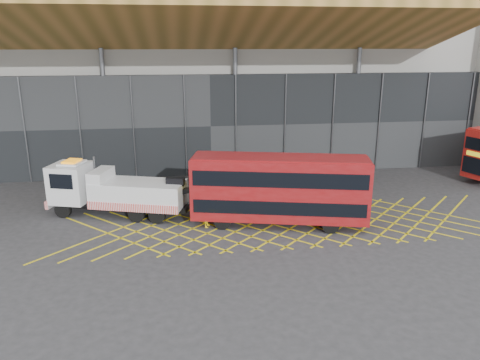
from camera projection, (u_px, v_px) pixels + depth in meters
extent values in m
plane|color=#2D2C2F|center=(192.00, 229.00, 27.16)|extent=(120.00, 120.00, 0.00)
cube|color=yellow|center=(108.00, 233.00, 26.53)|extent=(7.16, 7.16, 0.01)
cube|color=yellow|center=(108.00, 233.00, 26.53)|extent=(7.16, 7.16, 0.01)
cube|color=yellow|center=(136.00, 232.00, 26.74)|extent=(7.16, 7.16, 0.01)
cube|color=yellow|center=(136.00, 232.00, 26.74)|extent=(7.16, 7.16, 0.01)
cube|color=yellow|center=(165.00, 230.00, 26.95)|extent=(7.16, 7.16, 0.01)
cube|color=yellow|center=(165.00, 230.00, 26.95)|extent=(7.16, 7.16, 0.01)
cube|color=yellow|center=(192.00, 229.00, 27.16)|extent=(7.16, 7.16, 0.01)
cube|color=yellow|center=(192.00, 229.00, 27.16)|extent=(7.16, 7.16, 0.01)
cube|color=yellow|center=(220.00, 227.00, 27.37)|extent=(7.16, 7.16, 0.01)
cube|color=yellow|center=(220.00, 227.00, 27.37)|extent=(7.16, 7.16, 0.01)
cube|color=yellow|center=(247.00, 226.00, 27.58)|extent=(7.16, 7.16, 0.01)
cube|color=yellow|center=(247.00, 226.00, 27.58)|extent=(7.16, 7.16, 0.01)
cube|color=yellow|center=(273.00, 224.00, 27.79)|extent=(7.16, 7.16, 0.01)
cube|color=yellow|center=(273.00, 224.00, 27.79)|extent=(7.16, 7.16, 0.01)
cube|color=yellow|center=(300.00, 223.00, 28.00)|extent=(7.16, 7.16, 0.01)
cube|color=yellow|center=(300.00, 223.00, 28.00)|extent=(7.16, 7.16, 0.01)
cube|color=yellow|center=(325.00, 222.00, 28.21)|extent=(7.16, 7.16, 0.01)
cube|color=yellow|center=(325.00, 222.00, 28.21)|extent=(7.16, 7.16, 0.01)
cube|color=yellow|center=(351.00, 220.00, 28.42)|extent=(7.16, 7.16, 0.01)
cube|color=yellow|center=(351.00, 220.00, 28.42)|extent=(7.16, 7.16, 0.01)
cube|color=yellow|center=(376.00, 219.00, 28.62)|extent=(7.16, 7.16, 0.01)
cube|color=yellow|center=(376.00, 219.00, 28.62)|extent=(7.16, 7.16, 0.01)
cube|color=yellow|center=(400.00, 218.00, 28.83)|extent=(7.16, 7.16, 0.01)
cube|color=yellow|center=(400.00, 218.00, 28.83)|extent=(7.16, 7.16, 0.01)
cube|color=yellow|center=(425.00, 217.00, 29.04)|extent=(7.16, 7.16, 0.01)
cube|color=yellow|center=(425.00, 217.00, 29.04)|extent=(7.16, 7.16, 0.01)
cube|color=yellow|center=(449.00, 215.00, 29.25)|extent=(7.16, 7.16, 0.01)
cube|color=yellow|center=(449.00, 215.00, 29.25)|extent=(7.16, 7.16, 0.01)
cube|color=gray|center=(203.00, 58.00, 42.91)|extent=(55.00, 14.00, 18.00)
cube|color=black|center=(210.00, 126.00, 37.40)|extent=(55.00, 0.80, 8.00)
cube|color=olive|center=(183.00, 25.00, 31.49)|extent=(40.00, 11.93, 4.07)
cylinder|color=#595B60|center=(106.00, 115.00, 35.88)|extent=(0.36, 0.36, 10.00)
cylinder|color=#595B60|center=(235.00, 113.00, 37.19)|extent=(0.36, 0.36, 10.00)
cylinder|color=#595B60|center=(356.00, 110.00, 38.49)|extent=(0.36, 0.36, 10.00)
cube|color=black|center=(120.00, 205.00, 29.16)|extent=(8.59, 3.43, 0.32)
cube|color=white|center=(71.00, 183.00, 29.26)|extent=(2.77, 2.84, 2.38)
cube|color=black|center=(54.00, 175.00, 29.31)|extent=(0.64, 1.94, 1.01)
cube|color=red|center=(57.00, 200.00, 29.77)|extent=(0.92, 2.34, 0.50)
cube|color=orange|center=(72.00, 161.00, 28.83)|extent=(1.11, 1.29, 0.11)
cube|color=white|center=(139.00, 193.00, 28.71)|extent=(6.10, 3.86, 1.47)
cube|color=red|center=(132.00, 208.00, 27.76)|extent=(5.45, 1.72, 0.50)
cube|color=white|center=(101.00, 175.00, 28.78)|extent=(1.52, 2.37, 0.64)
cube|color=black|center=(175.00, 181.00, 28.10)|extent=(1.19, 0.76, 0.46)
cube|color=black|center=(190.00, 189.00, 28.09)|extent=(2.01, 0.90, 0.99)
cylinder|color=black|center=(63.00, 210.00, 28.79)|extent=(1.06, 0.60, 1.01)
cylinder|color=black|center=(78.00, 200.00, 30.61)|extent=(1.06, 0.60, 1.01)
cylinder|color=black|center=(157.00, 215.00, 27.86)|extent=(1.06, 0.60, 1.01)
cylinder|color=black|center=(167.00, 205.00, 29.68)|extent=(1.06, 0.60, 1.01)
cylinder|color=#595B60|center=(95.00, 172.00, 29.80)|extent=(0.13, 0.13, 2.02)
cube|color=maroon|center=(279.00, 188.00, 27.16)|extent=(10.43, 4.63, 3.58)
cube|color=black|center=(279.00, 202.00, 27.40)|extent=(10.05, 4.60, 0.79)
cube|color=black|center=(280.00, 174.00, 26.93)|extent=(10.05, 4.60, 0.88)
cube|color=black|center=(193.00, 198.00, 27.86)|extent=(0.54, 2.03, 1.20)
cube|color=black|center=(193.00, 172.00, 27.40)|extent=(0.54, 2.03, 0.88)
cube|color=yellow|center=(193.00, 184.00, 27.61)|extent=(0.44, 1.62, 0.32)
cube|color=maroon|center=(280.00, 158.00, 26.65)|extent=(10.19, 4.40, 0.11)
cylinder|color=black|center=(222.00, 221.00, 26.99)|extent=(1.00, 0.49, 0.96)
cylinder|color=black|center=(227.00, 209.00, 28.95)|extent=(1.00, 0.49, 0.96)
cylinder|color=black|center=(331.00, 225.00, 26.42)|extent=(1.00, 0.49, 0.96)
cylinder|color=black|center=(328.00, 212.00, 28.38)|extent=(1.00, 0.49, 0.96)
cube|color=black|center=(475.00, 166.00, 34.90)|extent=(0.74, 2.02, 1.23)
cube|color=black|center=(478.00, 145.00, 34.43)|extent=(0.74, 2.02, 0.90)
cube|color=yellow|center=(477.00, 155.00, 34.64)|extent=(0.60, 1.61, 0.33)
cylinder|color=black|center=(478.00, 173.00, 36.92)|extent=(1.02, 0.59, 0.98)
imported|color=yellow|center=(207.00, 213.00, 27.24)|extent=(0.59, 0.72, 1.72)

